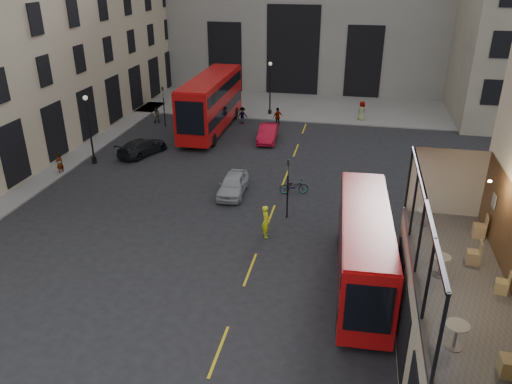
% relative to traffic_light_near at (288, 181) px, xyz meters
% --- Properties ---
extents(ground, '(140.00, 140.00, 0.00)m').
position_rel_traffic_light_near_xyz_m(ground, '(1.00, -12.00, -2.42)').
color(ground, black).
rests_on(ground, ground).
extents(host_frontage, '(3.00, 11.00, 4.50)m').
position_rel_traffic_light_near_xyz_m(host_frontage, '(7.50, -12.00, -0.17)').
color(host_frontage, '#C1AB91').
rests_on(host_frontage, ground).
extents(cafe_floor, '(3.00, 10.00, 0.10)m').
position_rel_traffic_light_near_xyz_m(cafe_floor, '(7.50, -12.00, 2.12)').
color(cafe_floor, slate).
rests_on(cafe_floor, host_frontage).
extents(gateway, '(35.00, 10.60, 18.00)m').
position_rel_traffic_light_near_xyz_m(gateway, '(-4.00, 35.99, 6.96)').
color(gateway, gray).
rests_on(gateway, ground).
extents(pavement_far, '(40.00, 12.00, 0.12)m').
position_rel_traffic_light_near_xyz_m(pavement_far, '(-5.00, 26.00, -2.36)').
color(pavement_far, slate).
rests_on(pavement_far, ground).
extents(traffic_light_near, '(0.16, 0.20, 3.80)m').
position_rel_traffic_light_near_xyz_m(traffic_light_near, '(0.00, 0.00, 0.00)').
color(traffic_light_near, black).
rests_on(traffic_light_near, ground).
extents(traffic_light_far, '(0.16, 0.20, 3.80)m').
position_rel_traffic_light_near_xyz_m(traffic_light_far, '(-14.00, 16.00, 0.00)').
color(traffic_light_far, black).
rests_on(traffic_light_far, ground).
extents(street_lamp_a, '(0.36, 0.36, 5.33)m').
position_rel_traffic_light_near_xyz_m(street_lamp_a, '(-16.00, 6.00, -0.03)').
color(street_lamp_a, black).
rests_on(street_lamp_a, ground).
extents(street_lamp_b, '(0.36, 0.36, 5.33)m').
position_rel_traffic_light_near_xyz_m(street_lamp_b, '(-5.00, 22.00, -0.03)').
color(street_lamp_b, black).
rests_on(street_lamp_b, ground).
extents(bus_near, '(2.66, 9.86, 3.90)m').
position_rel_traffic_light_near_xyz_m(bus_near, '(4.50, -6.21, -0.23)').
color(bus_near, '#B40C0D').
rests_on(bus_near, ground).
extents(bus_far, '(3.00, 12.48, 4.97)m').
position_rel_traffic_light_near_xyz_m(bus_far, '(-9.35, 15.89, 0.37)').
color(bus_far, '#B10C0C').
rests_on(bus_far, ground).
extents(car_a, '(1.78, 4.14, 1.39)m').
position_rel_traffic_light_near_xyz_m(car_a, '(-4.06, 2.69, -1.73)').
color(car_a, '#A2A5AA').
rests_on(car_a, ground).
extents(car_b, '(1.75, 4.34, 1.40)m').
position_rel_traffic_light_near_xyz_m(car_b, '(-3.73, 13.93, -1.72)').
color(car_b, '#B80B24').
rests_on(car_b, ground).
extents(car_c, '(3.35, 4.87, 1.31)m').
position_rel_traffic_light_near_xyz_m(car_c, '(-13.06, 8.53, -1.77)').
color(car_c, black).
rests_on(car_c, ground).
extents(bicycle, '(2.03, 1.11, 1.01)m').
position_rel_traffic_light_near_xyz_m(bicycle, '(-0.05, 3.59, -1.92)').
color(bicycle, gray).
rests_on(bicycle, ground).
extents(cyclist, '(0.68, 0.82, 1.93)m').
position_rel_traffic_light_near_xyz_m(cyclist, '(-0.84, -2.50, -1.46)').
color(cyclist, '#E7FF1A').
rests_on(cyclist, ground).
extents(pedestrian_a, '(0.86, 0.71, 1.63)m').
position_rel_traffic_light_near_xyz_m(pedestrian_a, '(-15.17, 16.98, -1.61)').
color(pedestrian_a, gray).
rests_on(pedestrian_a, ground).
extents(pedestrian_b, '(1.18, 1.16, 1.63)m').
position_rel_traffic_light_near_xyz_m(pedestrian_b, '(-7.04, 18.44, -1.61)').
color(pedestrian_b, gray).
rests_on(pedestrian_b, ground).
extents(pedestrian_c, '(1.05, 1.02, 1.77)m').
position_rel_traffic_light_near_xyz_m(pedestrian_c, '(-3.60, 18.40, -1.54)').
color(pedestrian_c, gray).
rests_on(pedestrian_c, ground).
extents(pedestrian_d, '(1.13, 1.08, 1.95)m').
position_rel_traffic_light_near_xyz_m(pedestrian_d, '(4.18, 21.70, -1.45)').
color(pedestrian_d, gray).
rests_on(pedestrian_d, ground).
extents(pedestrian_e, '(0.57, 0.69, 1.62)m').
position_rel_traffic_light_near_xyz_m(pedestrian_e, '(-17.35, 3.50, -1.62)').
color(pedestrian_e, gray).
rests_on(pedestrian_e, ground).
extents(cafe_table_near, '(0.63, 0.63, 0.79)m').
position_rel_traffic_light_near_xyz_m(cafe_table_near, '(6.79, -15.34, 2.70)').
color(cafe_table_near, beige).
rests_on(cafe_table_near, cafe_floor).
extents(cafe_table_mid, '(0.61, 0.61, 0.76)m').
position_rel_traffic_light_near_xyz_m(cafe_table_mid, '(6.82, -11.79, 2.68)').
color(cafe_table_mid, beige).
rests_on(cafe_table_mid, cafe_floor).
extents(cafe_table_far, '(0.53, 0.53, 0.67)m').
position_rel_traffic_light_near_xyz_m(cafe_table_far, '(6.60, -8.14, 2.62)').
color(cafe_table_far, beige).
rests_on(cafe_table_far, cafe_floor).
extents(cafe_chair_a, '(0.48, 0.48, 0.97)m').
position_rel_traffic_light_near_xyz_m(cafe_chair_a, '(8.02, -16.10, 2.47)').
color(cafe_chair_a, tan).
rests_on(cafe_chair_a, cafe_floor).
extents(cafe_chair_b, '(0.46, 0.46, 0.78)m').
position_rel_traffic_light_near_xyz_m(cafe_chair_b, '(8.66, -12.37, 2.41)').
color(cafe_chair_b, '#D0BA78').
rests_on(cafe_chair_b, cafe_floor).
extents(cafe_chair_c, '(0.46, 0.46, 0.88)m').
position_rel_traffic_light_near_xyz_m(cafe_chair_c, '(8.08, -10.76, 2.44)').
color(cafe_chair_c, tan).
rests_on(cafe_chair_c, cafe_floor).
extents(cafe_chair_d, '(0.50, 0.50, 0.92)m').
position_rel_traffic_light_near_xyz_m(cafe_chair_d, '(8.66, -8.71, 2.45)').
color(cafe_chair_d, tan).
rests_on(cafe_chair_d, cafe_floor).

